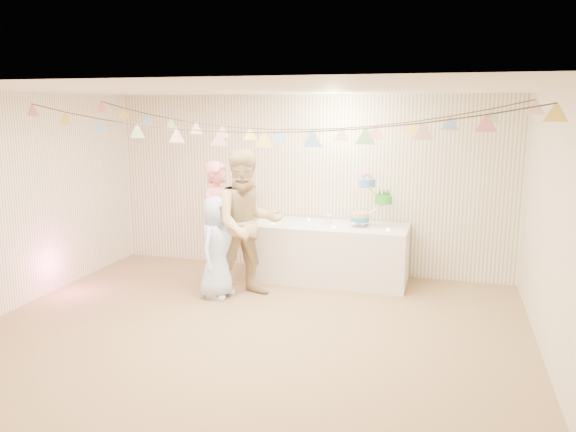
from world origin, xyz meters
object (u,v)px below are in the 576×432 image
(table, at_px, (330,253))
(person_adult_a, at_px, (220,225))
(cake_stand, at_px, (371,206))
(person_child, at_px, (217,247))
(person_adult_b, at_px, (247,224))

(table, distance_m, person_adult_a, 1.60)
(cake_stand, relative_size, person_child, 0.51)
(person_adult_b, height_order, person_child, person_adult_b)
(cake_stand, xyz_separation_m, person_adult_a, (-1.93, -0.72, -0.23))
(table, bearing_deg, cake_stand, 5.19)
(cake_stand, bearing_deg, person_child, -147.77)
(person_adult_b, bearing_deg, table, 11.63)
(table, distance_m, person_child, 1.67)
(cake_stand, distance_m, person_child, 2.17)
(person_adult_a, bearing_deg, person_child, -142.85)
(cake_stand, relative_size, person_adult_a, 0.40)
(cake_stand, height_order, person_adult_b, person_adult_b)
(person_adult_a, bearing_deg, person_adult_b, -99.55)
(person_adult_a, relative_size, person_adult_b, 0.90)
(person_adult_b, relative_size, person_child, 1.44)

